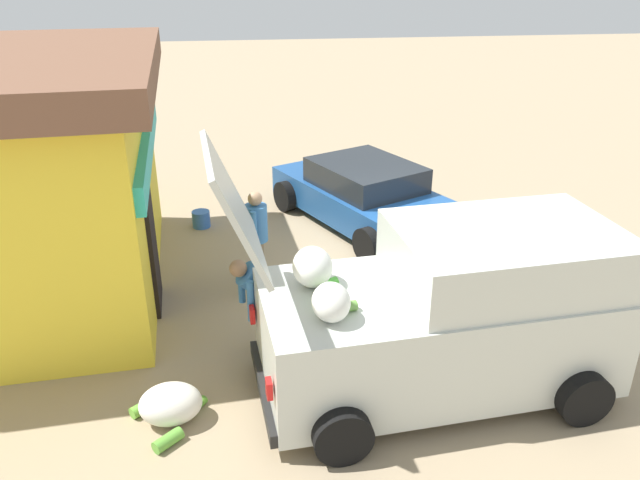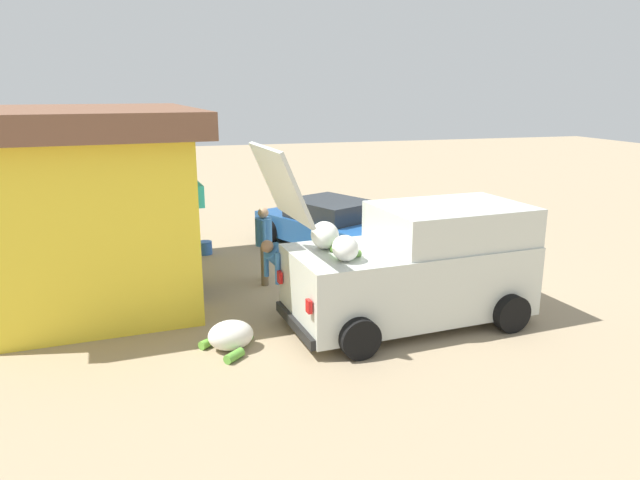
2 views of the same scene
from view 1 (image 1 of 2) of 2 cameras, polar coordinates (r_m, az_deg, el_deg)
The scene contains 8 objects.
ground_plane at distance 10.21m, azimuth 7.51°, elevation -3.35°, with size 60.00×60.00×0.00m, color #9E896B.
storefront_bar at distance 10.04m, azimuth -25.11°, elevation 5.36°, with size 5.93×4.41×3.54m.
delivery_van at distance 7.43m, azimuth 11.63°, elevation -6.46°, with size 2.48×4.65×3.08m.
parked_sedan at distance 11.95m, azimuth 4.13°, elevation 4.12°, with size 4.40×3.39×1.20m.
vendor_standing at distance 9.49m, azimuth -5.79°, elevation 0.61°, with size 0.56×0.40×1.58m.
customer_bending at distance 7.95m, azimuth -5.13°, elevation -5.01°, with size 0.61×0.74×1.39m.
unloaded_banana_pile at distance 7.35m, azimuth -13.50°, elevation -14.44°, with size 0.86×0.88×0.46m.
paint_bucket at distance 12.09m, azimuth -10.78°, elevation 1.89°, with size 0.34×0.34×0.31m, color blue.
Camera 1 is at (-8.67, 2.48, 4.79)m, focal length 35.12 mm.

